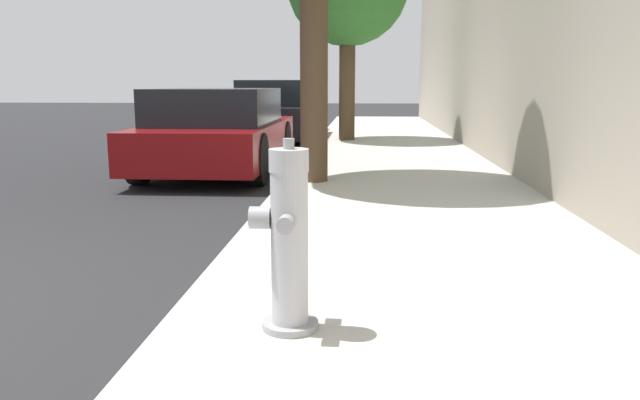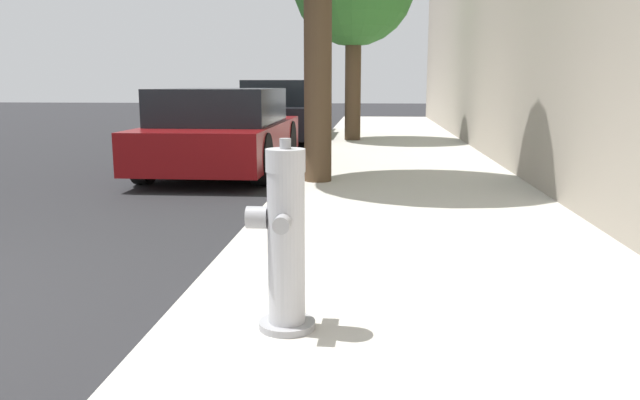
% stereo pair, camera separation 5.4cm
% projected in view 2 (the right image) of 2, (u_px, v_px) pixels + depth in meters
% --- Properties ---
extents(sidewalk_slab, '(2.96, 40.00, 0.15)m').
position_uv_depth(sidewalk_slab, '(452.00, 344.00, 3.08)').
color(sidewalk_slab, beige).
rests_on(sidewalk_slab, ground_plane).
extents(fire_hydrant, '(0.33, 0.35, 0.94)m').
position_uv_depth(fire_hydrant, '(285.00, 242.00, 3.00)').
color(fire_hydrant, '#97979C').
rests_on(fire_hydrant, sidewalk_slab).
extents(parked_car_near, '(1.82, 4.16, 1.27)m').
position_uv_depth(parked_car_near, '(223.00, 131.00, 9.46)').
color(parked_car_near, maroon).
rests_on(parked_car_near, ground_plane).
extents(parked_car_mid, '(1.71, 4.23, 1.41)m').
position_uv_depth(parked_car_mid, '(284.00, 112.00, 14.57)').
color(parked_car_mid, black).
rests_on(parked_car_mid, ground_plane).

